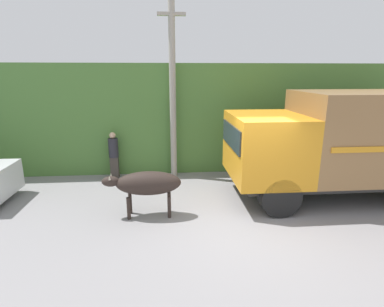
{
  "coord_description": "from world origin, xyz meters",
  "views": [
    {
      "loc": [
        -1.8,
        -6.29,
        3.55
      ],
      "look_at": [
        -1.18,
        1.19,
        1.52
      ],
      "focal_mm": 28.0,
      "sensor_mm": 36.0,
      "label": 1
    }
  ],
  "objects_px": {
    "brown_cow": "(147,184)",
    "pedestrian_on_hill": "(114,153)",
    "cargo_truck": "(349,141)",
    "utility_pole": "(173,85)"
  },
  "relations": [
    {
      "from": "brown_cow",
      "to": "pedestrian_on_hill",
      "type": "bearing_deg",
      "value": 100.84
    },
    {
      "from": "cargo_truck",
      "to": "utility_pole",
      "type": "xyz_separation_m",
      "value": [
        -4.92,
        2.3,
        1.45
      ]
    },
    {
      "from": "cargo_truck",
      "to": "pedestrian_on_hill",
      "type": "xyz_separation_m",
      "value": [
        -6.98,
        2.27,
        -0.81
      ]
    },
    {
      "from": "cargo_truck",
      "to": "utility_pole",
      "type": "height_order",
      "value": "utility_pole"
    },
    {
      "from": "brown_cow",
      "to": "pedestrian_on_hill",
      "type": "height_order",
      "value": "pedestrian_on_hill"
    },
    {
      "from": "brown_cow",
      "to": "pedestrian_on_hill",
      "type": "relative_size",
      "value": 1.22
    },
    {
      "from": "brown_cow",
      "to": "pedestrian_on_hill",
      "type": "distance_m",
      "value": 3.3
    },
    {
      "from": "cargo_truck",
      "to": "brown_cow",
      "type": "relative_size",
      "value": 3.29
    },
    {
      "from": "brown_cow",
      "to": "cargo_truck",
      "type": "bearing_deg",
      "value": -5.06
    },
    {
      "from": "cargo_truck",
      "to": "pedestrian_on_hill",
      "type": "height_order",
      "value": "cargo_truck"
    }
  ]
}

